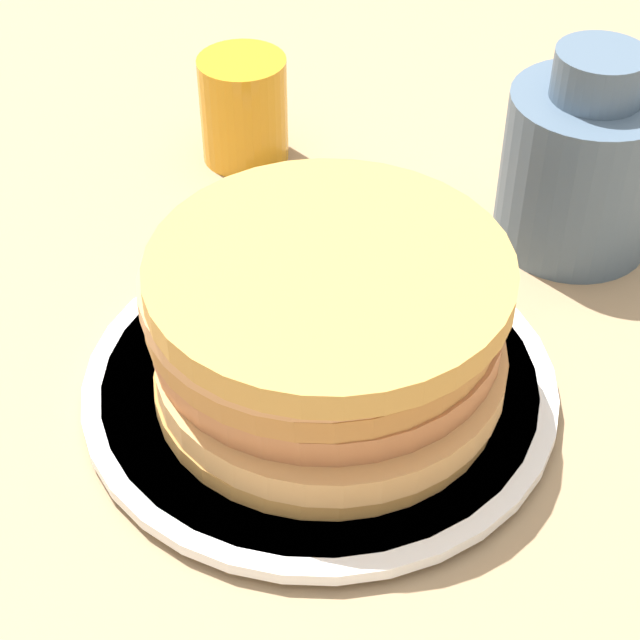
{
  "coord_description": "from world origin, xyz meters",
  "views": [
    {
      "loc": [
        -0.41,
        -0.03,
        0.42
      ],
      "look_at": [
        -0.01,
        0.03,
        0.05
      ],
      "focal_mm": 60.0,
      "sensor_mm": 36.0,
      "label": 1
    }
  ],
  "objects_px": {
    "plate": "(320,384)",
    "juice_glass": "(244,109)",
    "pancake_stack": "(326,321)",
    "cream_jug": "(582,163)"
  },
  "relations": [
    {
      "from": "pancake_stack",
      "to": "juice_glass",
      "type": "bearing_deg",
      "value": 21.05
    },
    {
      "from": "plate",
      "to": "juice_glass",
      "type": "xyz_separation_m",
      "value": [
        0.23,
        0.09,
        0.03
      ]
    },
    {
      "from": "plate",
      "to": "juice_glass",
      "type": "bearing_deg",
      "value": 20.38
    },
    {
      "from": "juice_glass",
      "to": "pancake_stack",
      "type": "bearing_deg",
      "value": -158.95
    },
    {
      "from": "cream_jug",
      "to": "pancake_stack",
      "type": "bearing_deg",
      "value": 140.18
    },
    {
      "from": "plate",
      "to": "pancake_stack",
      "type": "distance_m",
      "value": 0.05
    },
    {
      "from": "plate",
      "to": "juice_glass",
      "type": "height_order",
      "value": "juice_glass"
    },
    {
      "from": "plate",
      "to": "cream_jug",
      "type": "relative_size",
      "value": 1.96
    },
    {
      "from": "plate",
      "to": "cream_jug",
      "type": "height_order",
      "value": "cream_jug"
    },
    {
      "from": "plate",
      "to": "pancake_stack",
      "type": "relative_size",
      "value": 1.32
    }
  ]
}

